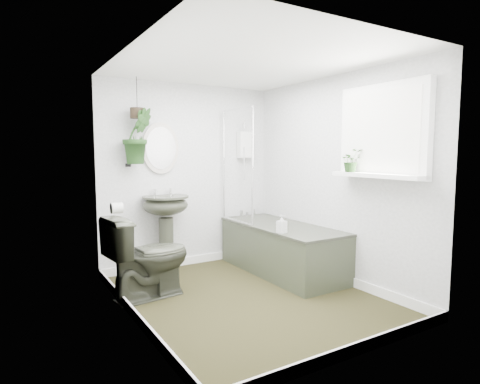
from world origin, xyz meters
TOP-DOWN VIEW (x-y plane):
  - floor at (0.00, 0.00)m, footprint 2.30×2.80m
  - ceiling at (0.00, 0.00)m, footprint 2.30×2.80m
  - wall_back at (0.00, 1.41)m, footprint 2.30×0.02m
  - wall_front at (0.00, -1.41)m, footprint 2.30×0.02m
  - wall_left at (-1.16, 0.00)m, footprint 0.02×2.80m
  - wall_right at (1.16, 0.00)m, footprint 0.02×2.80m
  - skirting at (0.00, 0.00)m, footprint 2.30×2.80m
  - bathtub at (0.80, 0.50)m, footprint 0.72×1.72m
  - bath_screen at (0.47, 0.99)m, footprint 0.04×0.72m
  - shower_box at (0.80, 1.34)m, footprint 0.20×0.10m
  - oval_mirror at (-0.38, 1.37)m, footprint 0.46×0.03m
  - wall_sconce at (-0.78, 1.36)m, footprint 0.04×0.04m
  - toilet_roll_holder at (-1.10, 0.70)m, footprint 0.11×0.11m
  - window_recess at (1.09, -0.70)m, footprint 0.08×1.00m
  - window_sill at (1.02, -0.70)m, footprint 0.18×1.00m
  - window_blinds at (1.04, -0.70)m, footprint 0.01×0.86m
  - toilet at (-0.85, 0.51)m, footprint 0.87×0.57m
  - pedestal_sink at (-0.38, 1.24)m, footprint 0.61×0.54m
  - sill_plant at (0.99, -0.40)m, footprint 0.26×0.25m
  - hanging_plant at (-0.70, 1.25)m, footprint 0.38×0.32m
  - soap_bottle at (0.51, 0.12)m, footprint 0.10×0.10m
  - hanging_pot at (-0.70, 1.25)m, footprint 0.16×0.16m

SIDE VIEW (x-z plane):
  - floor at x=0.00m, z-range -0.02..0.00m
  - skirting at x=0.00m, z-range 0.00..0.10m
  - bathtub at x=0.80m, z-range 0.00..0.58m
  - toilet at x=-0.85m, z-range 0.00..0.84m
  - pedestal_sink at x=-0.38m, z-range 0.00..0.94m
  - soap_bottle at x=0.51m, z-range 0.58..0.78m
  - toilet_roll_holder at x=-1.10m, z-range 0.84..0.96m
  - wall_back at x=0.00m, z-range 0.00..2.30m
  - wall_front at x=0.00m, z-range 0.00..2.30m
  - wall_left at x=-1.16m, z-range 0.00..2.30m
  - wall_right at x=1.16m, z-range 0.00..2.30m
  - window_sill at x=1.02m, z-range 1.21..1.25m
  - bath_screen at x=0.47m, z-range 0.58..1.98m
  - sill_plant at x=0.99m, z-range 1.25..1.48m
  - wall_sconce at x=-0.78m, z-range 1.29..1.51m
  - oval_mirror at x=-0.38m, z-range 1.19..1.81m
  - shower_box at x=0.80m, z-range 1.38..1.73m
  - hanging_plant at x=-0.70m, z-range 1.32..1.95m
  - window_recess at x=1.09m, z-range 1.20..2.10m
  - window_blinds at x=1.04m, z-range 1.27..2.03m
  - hanging_pot at x=-0.70m, z-range 1.83..1.95m
  - ceiling at x=0.00m, z-range 2.30..2.32m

